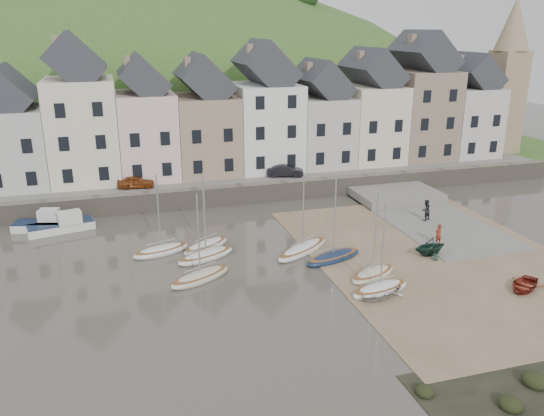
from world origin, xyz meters
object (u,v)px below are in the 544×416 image
object	(u,v)px
rowboat_green	(430,246)
sailboat_0	(161,250)
rowboat_white	(379,292)
rowboat_red	(524,285)
car_left	(136,182)
person_red	(438,234)
person_dark	(426,210)
car_right	(285,171)

from	to	relation	value
rowboat_green	sailboat_0	bearing A→B (deg)	-114.05
rowboat_white	rowboat_red	bearing A→B (deg)	57.80
sailboat_0	rowboat_white	bearing A→B (deg)	-41.30
rowboat_white	car_left	xyz separation A→B (m)	(-13.44, 23.83, 1.79)
rowboat_green	rowboat_red	xyz separation A→B (m)	(2.81, -6.64, -0.39)
person_red	car_left	bearing A→B (deg)	-50.47
sailboat_0	person_dark	bearing A→B (deg)	1.86
sailboat_0	car_right	size ratio (longest dim) A/B	1.71
rowboat_red	car_left	distance (m)	34.34
person_red	car_left	distance (m)	27.85
rowboat_red	person_dark	xyz separation A→B (m)	(0.93, 13.40, 0.68)
sailboat_0	car_left	world-z (taller)	sailboat_0
sailboat_0	rowboat_green	world-z (taller)	sailboat_0
car_right	person_dark	bearing A→B (deg)	-127.21
rowboat_red	person_red	size ratio (longest dim) A/B	1.78
person_dark	car_left	world-z (taller)	car_left
rowboat_red	person_dark	distance (m)	13.45
car_left	car_right	distance (m)	14.87
person_red	car_right	world-z (taller)	car_right
sailboat_0	car_right	xyz separation A→B (m)	(13.87, 12.90, 1.95)
car_right	rowboat_white	bearing A→B (deg)	-166.94
rowboat_green	car_right	distance (m)	19.67
person_dark	car_left	distance (m)	26.75
person_dark	car_right	size ratio (longest dim) A/B	0.50
person_dark	rowboat_white	bearing A→B (deg)	31.12
rowboat_white	rowboat_red	world-z (taller)	rowboat_white
rowboat_white	car_left	size ratio (longest dim) A/B	0.94
car_right	person_red	bearing A→B (deg)	-141.83
person_red	rowboat_white	bearing A→B (deg)	26.05
car_left	rowboat_white	bearing A→B (deg)	-143.18
person_red	car_left	world-z (taller)	car_left
sailboat_0	car_right	world-z (taller)	sailboat_0
rowboat_red	car_left	size ratio (longest dim) A/B	0.86
car_right	car_left	bearing A→B (deg)	106.48
person_red	car_right	bearing A→B (deg)	-80.24
sailboat_0	rowboat_red	size ratio (longest dim) A/B	2.14
sailboat_0	person_dark	xyz separation A→B (m)	(22.80, 0.74, 0.78)
rowboat_white	rowboat_red	distance (m)	9.58
person_red	person_dark	distance (m)	5.57
rowboat_red	car_left	world-z (taller)	car_left
car_left	person_dark	bearing A→B (deg)	-109.67
person_dark	car_left	size ratio (longest dim) A/B	0.54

